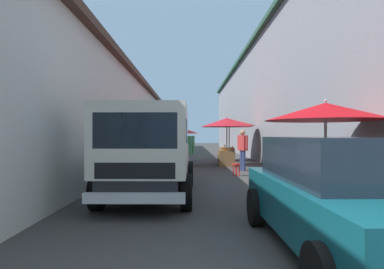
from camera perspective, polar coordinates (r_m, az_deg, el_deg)
ground at (r=15.55m, az=1.90°, el=-5.54°), size 90.00×90.00×0.00m
building_left_whitewash at (r=18.74m, az=-19.37°, el=2.16°), size 49.80×7.50×4.41m
building_right_concrete at (r=19.29m, az=22.06°, el=6.26°), size 49.80×7.50×7.20m
fruit_stall_far_left at (r=10.89m, az=-7.63°, el=0.42°), size 2.60×2.60×2.08m
fruit_stall_near_right at (r=15.69m, az=6.10°, el=1.16°), size 2.54×2.54×2.37m
fruit_stall_near_left at (r=15.67m, az=-3.89°, el=0.51°), size 2.83×2.83×2.11m
fruit_stall_far_right at (r=7.13m, az=22.25°, el=1.19°), size 2.46×2.46×2.21m
fruit_stall_mid_lane at (r=18.47m, az=6.48°, el=1.45°), size 2.90×2.90×2.47m
hatchback_car at (r=4.53m, az=25.44°, el=-9.48°), size 3.92×1.93×1.45m
delivery_truck at (r=7.15m, az=-7.86°, el=-3.60°), size 4.95×2.03×2.08m
vendor_by_crates at (r=13.63m, az=8.85°, el=-2.14°), size 0.62×0.38×1.70m
vendor_in_shade at (r=10.12m, az=-1.41°, el=-2.92°), size 0.23×0.66×1.68m
plastic_stool at (r=11.93m, az=7.75°, el=-5.63°), size 0.30×0.30×0.43m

